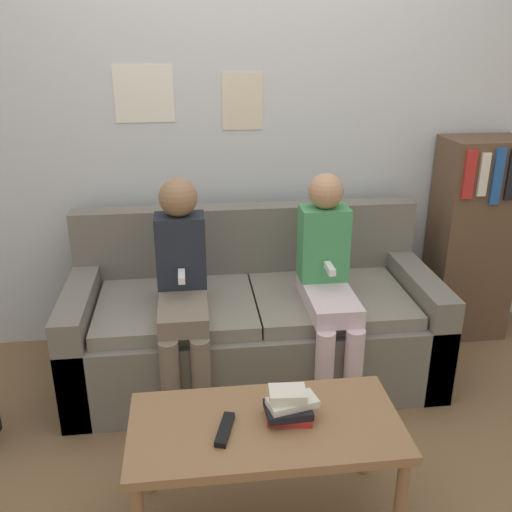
# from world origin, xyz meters

# --- Properties ---
(ground_plane) EXTENTS (10.00, 10.00, 0.00)m
(ground_plane) POSITION_xyz_m (0.00, 0.00, 0.00)
(ground_plane) COLOR brown
(wall_back) EXTENTS (8.00, 0.07, 2.60)m
(wall_back) POSITION_xyz_m (-0.00, 1.03, 1.30)
(wall_back) COLOR silver
(wall_back) RESTS_ON ground_plane
(couch) EXTENTS (1.90, 0.82, 0.86)m
(couch) POSITION_xyz_m (0.00, 0.53, 0.29)
(couch) COLOR #6B665B
(couch) RESTS_ON ground_plane
(coffee_table) EXTENTS (0.98, 0.48, 0.45)m
(coffee_table) POSITION_xyz_m (-0.08, -0.51, 0.40)
(coffee_table) COLOR #8E6642
(coffee_table) RESTS_ON ground_plane
(person_left) EXTENTS (0.24, 0.56, 1.12)m
(person_left) POSITION_xyz_m (-0.36, 0.34, 0.63)
(person_left) COLOR #756656
(person_left) RESTS_ON ground_plane
(person_right) EXTENTS (0.24, 0.56, 1.12)m
(person_right) POSITION_xyz_m (0.35, 0.34, 0.63)
(person_right) COLOR silver
(person_right) RESTS_ON ground_plane
(tv_remote) EXTENTS (0.09, 0.17, 0.02)m
(tv_remote) POSITION_xyz_m (-0.22, -0.54, 0.46)
(tv_remote) COLOR black
(tv_remote) RESTS_ON coffee_table
(book_stack) EXTENTS (0.20, 0.15, 0.12)m
(book_stack) POSITION_xyz_m (0.01, -0.49, 0.50)
(book_stack) COLOR red
(book_stack) RESTS_ON coffee_table
(bookshelf) EXTENTS (0.45, 0.34, 1.20)m
(bookshelf) POSITION_xyz_m (1.34, 0.82, 0.61)
(bookshelf) COLOR brown
(bookshelf) RESTS_ON ground_plane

